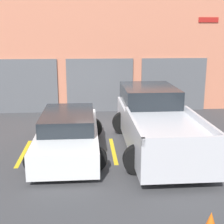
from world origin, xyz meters
The scene contains 7 objects.
ground_plane centered at (0.00, 0.00, 0.00)m, with size 28.00×28.00×0.00m, color #3D3D3F.
shophouse_building centered at (-0.01, 3.29, 2.83)m, with size 16.91×0.68×5.76m.
pickup_truck centered at (1.36, -1.78, 0.82)m, with size 2.50×5.42×1.74m.
sedan_white centered at (-1.36, -2.04, 0.58)m, with size 2.15×4.45×1.22m.
parking_stripe_far_left centered at (-2.71, -2.07, 0.00)m, with size 0.12×2.20×0.01m, color gold.
parking_stripe_left centered at (0.00, -2.07, 0.00)m, with size 0.12×2.20×0.01m, color gold.
parking_stripe_centre centered at (2.71, -2.07, 0.00)m, with size 0.12×2.20×0.01m, color gold.
Camera 1 is at (-0.73, -11.05, 3.51)m, focal length 50.00 mm.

